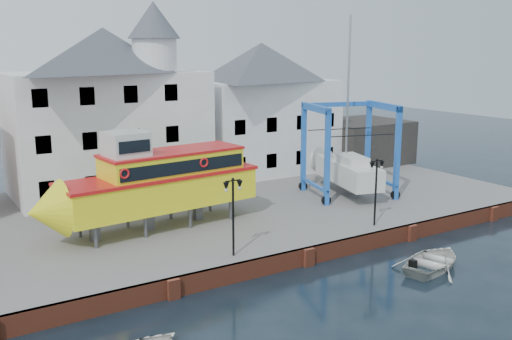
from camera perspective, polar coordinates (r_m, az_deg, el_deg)
ground at (r=31.86m, az=5.20°, el=-9.50°), size 140.00×140.00×0.00m
hardstanding at (r=40.53m, az=-4.20°, el=-4.00°), size 44.00×22.00×1.00m
quay_wall at (r=31.75m, az=5.10°, el=-8.60°), size 44.00×0.47×1.00m
building_white_main at (r=44.18m, az=-14.50°, el=6.02°), size 14.00×8.30×14.00m
building_white_right at (r=50.66m, az=0.53°, el=6.27°), size 12.00×8.00×11.20m
shed_dark at (r=55.58m, az=10.39°, el=2.84°), size 8.00×7.00×4.00m
lamp_post_left at (r=29.41m, az=-2.31°, el=-2.73°), size 1.12×0.32×4.20m
lamp_post_right at (r=35.28m, az=11.95°, el=-0.50°), size 1.12×0.32×4.20m
tour_boat at (r=34.35m, az=-10.71°, el=-1.32°), size 14.18×4.65×6.06m
travel_lift at (r=43.35m, az=8.78°, el=0.59°), size 7.10×8.90×13.03m
motorboat_b at (r=32.94m, az=17.29°, el=-9.27°), size 5.59×4.71×0.99m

